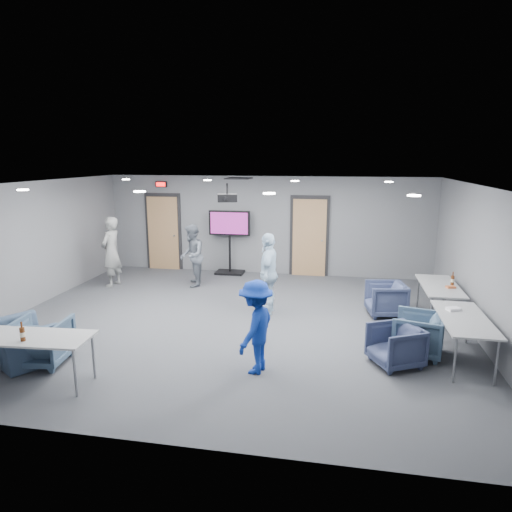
% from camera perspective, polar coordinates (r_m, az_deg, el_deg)
% --- Properties ---
extents(floor, '(9.00, 9.00, 0.00)m').
position_cam_1_polar(floor, '(9.16, -2.90, -8.20)').
color(floor, '#393C41').
rests_on(floor, ground).
extents(ceiling, '(9.00, 9.00, 0.00)m').
position_cam_1_polar(ceiling, '(8.60, -3.10, 8.92)').
color(ceiling, silver).
rests_on(ceiling, wall_back).
extents(wall_back, '(9.00, 0.02, 2.70)m').
position_cam_1_polar(wall_back, '(12.64, 1.28, 3.84)').
color(wall_back, slate).
rests_on(wall_back, floor).
extents(wall_front, '(9.00, 0.02, 2.70)m').
position_cam_1_polar(wall_front, '(5.14, -13.69, -9.19)').
color(wall_front, slate).
rests_on(wall_front, floor).
extents(wall_left, '(0.02, 8.00, 2.70)m').
position_cam_1_polar(wall_left, '(10.75, -27.00, 1.01)').
color(wall_left, slate).
rests_on(wall_left, floor).
extents(wall_right, '(0.02, 8.00, 2.70)m').
position_cam_1_polar(wall_right, '(8.89, 26.49, -1.05)').
color(wall_right, slate).
rests_on(wall_right, floor).
extents(door_left, '(1.06, 0.17, 2.24)m').
position_cam_1_polar(door_left, '(13.45, -11.48, 2.89)').
color(door_left, black).
rests_on(door_left, wall_back).
extents(door_right, '(1.06, 0.17, 2.24)m').
position_cam_1_polar(door_right, '(12.50, 6.68, 2.35)').
color(door_right, black).
rests_on(door_right, wall_back).
extents(exit_sign, '(0.32, 0.08, 0.16)m').
position_cam_1_polar(exit_sign, '(13.29, -11.77, 8.77)').
color(exit_sign, black).
rests_on(exit_sign, wall_back).
extents(hvac_diffuser, '(0.60, 0.60, 0.03)m').
position_cam_1_polar(hvac_diffuser, '(11.43, -2.19, 9.67)').
color(hvac_diffuser, black).
rests_on(hvac_diffuser, ceiling).
extents(downlights, '(6.18, 3.78, 0.02)m').
position_cam_1_polar(downlights, '(8.60, -3.10, 8.82)').
color(downlights, white).
rests_on(downlights, ceiling).
extents(person_a, '(0.48, 0.68, 1.76)m').
position_cam_1_polar(person_a, '(11.98, -17.64, 0.50)').
color(person_a, gray).
rests_on(person_a, floor).
extents(person_b, '(0.77, 0.89, 1.57)m').
position_cam_1_polar(person_b, '(11.54, -8.04, 0.05)').
color(person_b, slate).
rests_on(person_b, floor).
extents(person_c, '(0.42, 0.99, 1.69)m').
position_cam_1_polar(person_c, '(9.44, 1.58, -2.17)').
color(person_c, silver).
rests_on(person_c, floor).
extents(person_d, '(0.72, 1.02, 1.43)m').
position_cam_1_polar(person_d, '(6.89, -0.03, -8.85)').
color(person_d, navy).
rests_on(person_d, floor).
extents(chair_right_a, '(0.87, 0.85, 0.69)m').
position_cam_1_polar(chair_right_a, '(9.77, 15.91, -5.20)').
color(chair_right_a, '#353E5C').
rests_on(chair_right_a, floor).
extents(chair_right_b, '(0.94, 0.92, 0.71)m').
position_cam_1_polar(chair_right_b, '(8.05, 19.57, -9.16)').
color(chair_right_b, '#3E546C').
rests_on(chair_right_b, floor).
extents(chair_right_c, '(0.95, 0.94, 0.65)m').
position_cam_1_polar(chair_right_c, '(7.55, 17.02, -10.67)').
color(chair_right_c, '#343C5A').
rests_on(chair_right_c, floor).
extents(chair_front_a, '(0.88, 0.90, 0.74)m').
position_cam_1_polar(chair_front_a, '(8.02, -25.26, -9.61)').
color(chair_front_a, '#3E536B').
rests_on(chair_front_a, floor).
extents(chair_front_b, '(1.33, 1.29, 0.66)m').
position_cam_1_polar(chair_front_b, '(8.23, -27.46, -9.59)').
color(chair_front_b, '#384A62').
rests_on(chair_front_b, floor).
extents(table_right_a, '(0.69, 1.67, 0.73)m').
position_cam_1_polar(table_right_a, '(9.72, 21.97, -3.67)').
color(table_right_a, '#A6A7AA').
rests_on(table_right_a, floor).
extents(table_right_b, '(0.72, 1.72, 0.73)m').
position_cam_1_polar(table_right_b, '(7.95, 24.56, -7.35)').
color(table_right_b, '#A6A7AA').
rests_on(table_right_b, floor).
extents(table_front_left, '(1.72, 0.82, 0.73)m').
position_cam_1_polar(table_front_left, '(7.26, -26.25, -9.35)').
color(table_front_left, '#A6A7AA').
rests_on(table_front_left, floor).
extents(bottle_front, '(0.07, 0.07, 0.28)m').
position_cam_1_polar(bottle_front, '(7.09, -27.16, -8.66)').
color(bottle_front, '#55280E').
rests_on(bottle_front, table_front_left).
extents(bottle_right, '(0.07, 0.07, 0.27)m').
position_cam_1_polar(bottle_right, '(9.79, 23.35, -2.79)').
color(bottle_right, '#55280E').
rests_on(bottle_right, table_right_a).
extents(snack_box, '(0.19, 0.15, 0.04)m').
position_cam_1_polar(snack_box, '(9.57, 23.15, -3.59)').
color(snack_box, '#B4562D').
rests_on(snack_box, table_right_a).
extents(wrapper, '(0.25, 0.21, 0.05)m').
position_cam_1_polar(wrapper, '(8.22, 23.44, -6.09)').
color(wrapper, white).
rests_on(wrapper, table_right_b).
extents(tv_stand, '(1.15, 0.55, 1.77)m').
position_cam_1_polar(tv_stand, '(12.65, -3.32, 2.23)').
color(tv_stand, black).
rests_on(tv_stand, floor).
extents(projector, '(0.46, 0.43, 0.37)m').
position_cam_1_polar(projector, '(9.23, -3.62, 7.29)').
color(projector, black).
rests_on(projector, ceiling).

